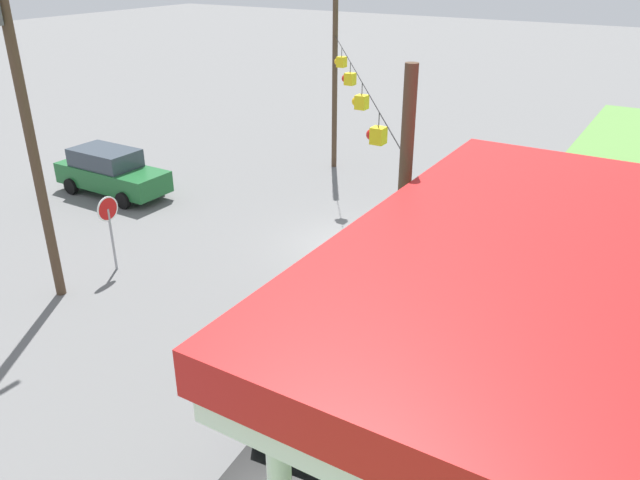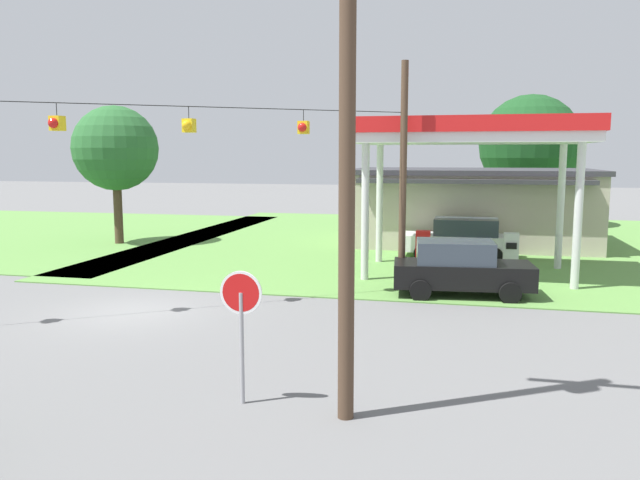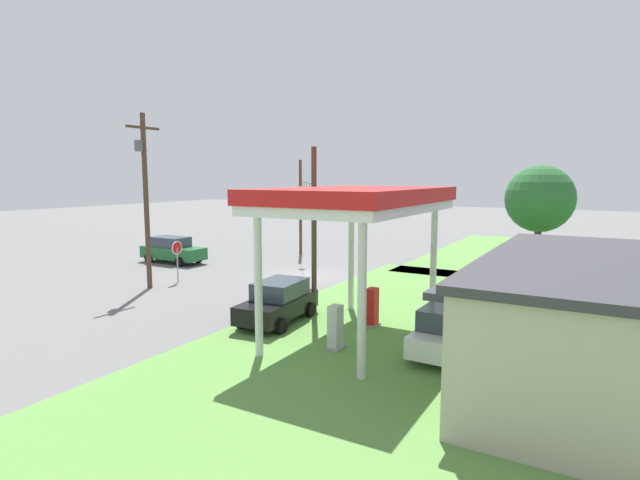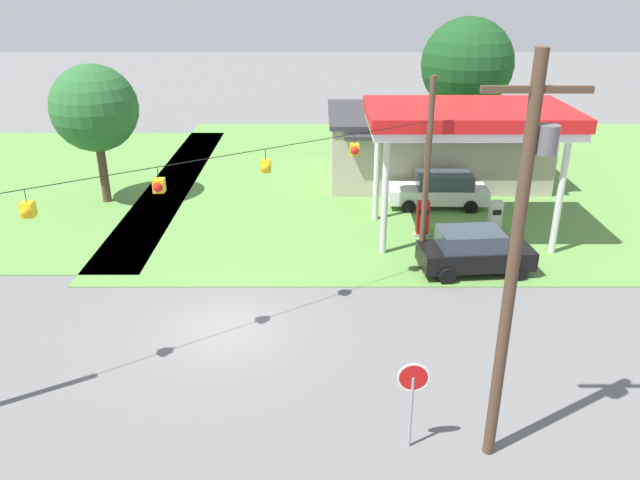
{
  "view_description": "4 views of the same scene",
  "coord_description": "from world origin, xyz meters",
  "px_view_note": "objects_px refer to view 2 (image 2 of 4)",
  "views": [
    {
      "loc": [
        17.36,
        9.28,
        9.39
      ],
      "look_at": [
        4.32,
        1.33,
        2.28
      ],
      "focal_mm": 35.0,
      "sensor_mm": 36.0,
      "label": 1
    },
    {
      "loc": [
        9.35,
        -16.17,
        4.57
      ],
      "look_at": [
        5.25,
        1.69,
        2.08
      ],
      "focal_mm": 35.0,
      "sensor_mm": 36.0,
      "label": 2
    },
    {
      "loc": [
        26.82,
        16.54,
        6.34
      ],
      "look_at": [
        3.76,
        3.24,
        2.95
      ],
      "focal_mm": 28.0,
      "sensor_mm": 36.0,
      "label": 3
    },
    {
      "loc": [
        3.21,
        -18.24,
        11.12
      ],
      "look_at": [
        3.17,
        3.06,
        1.96
      ],
      "focal_mm": 35.0,
      "sensor_mm": 36.0,
      "label": 4
    }
  ],
  "objects_px": {
    "gas_station_store": "(471,206)",
    "fuel_pump_near": "(423,253)",
    "fuel_pump_far": "(511,256)",
    "utility_pole_main": "(350,99)",
    "car_at_pumps_front": "(460,268)",
    "tree_west_verge": "(115,149)",
    "car_at_pumps_rear": "(461,238)",
    "gas_station_canopy": "(470,134)",
    "stop_sign_roadside": "(241,308)",
    "tree_behind_station": "(530,145)"
  },
  "relations": [
    {
      "from": "gas_station_store",
      "to": "fuel_pump_near",
      "type": "bearing_deg",
      "value": -102.0
    },
    {
      "from": "fuel_pump_far",
      "to": "utility_pole_main",
      "type": "distance_m",
      "value": 15.27
    },
    {
      "from": "car_at_pumps_front",
      "to": "tree_west_verge",
      "type": "bearing_deg",
      "value": 148.8
    },
    {
      "from": "utility_pole_main",
      "to": "fuel_pump_far",
      "type": "bearing_deg",
      "value": 75.33
    },
    {
      "from": "fuel_pump_far",
      "to": "utility_pole_main",
      "type": "relative_size",
      "value": 0.17
    },
    {
      "from": "car_at_pumps_rear",
      "to": "utility_pole_main",
      "type": "distance_m",
      "value": 18.54
    },
    {
      "from": "fuel_pump_far",
      "to": "tree_west_verge",
      "type": "height_order",
      "value": "tree_west_verge"
    },
    {
      "from": "car_at_pumps_front",
      "to": "gas_station_store",
      "type": "bearing_deg",
      "value": 82.74
    },
    {
      "from": "gas_station_canopy",
      "to": "car_at_pumps_front",
      "type": "relative_size",
      "value": 1.89
    },
    {
      "from": "fuel_pump_near",
      "to": "car_at_pumps_rear",
      "type": "relative_size",
      "value": 0.33
    },
    {
      "from": "gas_station_canopy",
      "to": "car_at_pumps_front",
      "type": "distance_m",
      "value": 5.85
    },
    {
      "from": "gas_station_store",
      "to": "fuel_pump_far",
      "type": "distance_m",
      "value": 9.01
    },
    {
      "from": "utility_pole_main",
      "to": "gas_station_store",
      "type": "bearing_deg",
      "value": 84.37
    },
    {
      "from": "utility_pole_main",
      "to": "tree_west_verge",
      "type": "relative_size",
      "value": 1.39
    },
    {
      "from": "gas_station_store",
      "to": "tree_west_verge",
      "type": "distance_m",
      "value": 18.49
    },
    {
      "from": "fuel_pump_near",
      "to": "car_at_pumps_front",
      "type": "xyz_separation_m",
      "value": [
        1.45,
        -3.82,
        0.14
      ]
    },
    {
      "from": "stop_sign_roadside",
      "to": "utility_pole_main",
      "type": "bearing_deg",
      "value": 174.43
    },
    {
      "from": "tree_west_verge",
      "to": "car_at_pumps_front",
      "type": "bearing_deg",
      "value": -25.87
    },
    {
      "from": "car_at_pumps_front",
      "to": "car_at_pumps_rear",
      "type": "xyz_separation_m",
      "value": [
        -0.01,
        7.63,
        -0.01
      ]
    },
    {
      "from": "car_at_pumps_front",
      "to": "fuel_pump_near",
      "type": "bearing_deg",
      "value": 105.45
    },
    {
      "from": "utility_pole_main",
      "to": "fuel_pump_near",
      "type": "bearing_deg",
      "value": 88.44
    },
    {
      "from": "fuel_pump_far",
      "to": "stop_sign_roadside",
      "type": "height_order",
      "value": "stop_sign_roadside"
    },
    {
      "from": "gas_station_canopy",
      "to": "stop_sign_roadside",
      "type": "distance_m",
      "value": 14.88
    },
    {
      "from": "fuel_pump_near",
      "to": "stop_sign_roadside",
      "type": "height_order",
      "value": "stop_sign_roadside"
    },
    {
      "from": "stop_sign_roadside",
      "to": "tree_west_verge",
      "type": "height_order",
      "value": "tree_west_verge"
    },
    {
      "from": "gas_station_store",
      "to": "car_at_pumps_rear",
      "type": "relative_size",
      "value": 2.41
    },
    {
      "from": "car_at_pumps_front",
      "to": "tree_behind_station",
      "type": "xyz_separation_m",
      "value": [
        4.12,
        22.06,
        4.3
      ]
    },
    {
      "from": "fuel_pump_near",
      "to": "utility_pole_main",
      "type": "bearing_deg",
      "value": -91.56
    },
    {
      "from": "utility_pole_main",
      "to": "tree_west_verge",
      "type": "height_order",
      "value": "utility_pole_main"
    },
    {
      "from": "car_at_pumps_rear",
      "to": "gas_station_store",
      "type": "bearing_deg",
      "value": -93.87
    },
    {
      "from": "gas_station_canopy",
      "to": "gas_station_store",
      "type": "xyz_separation_m",
      "value": [
        0.23,
        8.82,
        -3.41
      ]
    },
    {
      "from": "stop_sign_roadside",
      "to": "gas_station_store",
      "type": "bearing_deg",
      "value": -100.69
    },
    {
      "from": "car_at_pumps_front",
      "to": "fuel_pump_far",
      "type": "bearing_deg",
      "value": 58.84
    },
    {
      "from": "tree_west_verge",
      "to": "gas_station_store",
      "type": "bearing_deg",
      "value": 13.41
    },
    {
      "from": "car_at_pumps_front",
      "to": "car_at_pumps_rear",
      "type": "height_order",
      "value": "car_at_pumps_front"
    },
    {
      "from": "fuel_pump_near",
      "to": "car_at_pumps_front",
      "type": "distance_m",
      "value": 4.09
    },
    {
      "from": "tree_west_verge",
      "to": "gas_station_canopy",
      "type": "bearing_deg",
      "value": -14.66
    },
    {
      "from": "fuel_pump_far",
      "to": "car_at_pumps_front",
      "type": "distance_m",
      "value": 4.25
    },
    {
      "from": "gas_station_canopy",
      "to": "tree_west_verge",
      "type": "xyz_separation_m",
      "value": [
        -17.53,
        4.59,
        -0.46
      ]
    },
    {
      "from": "gas_station_canopy",
      "to": "tree_west_verge",
      "type": "distance_m",
      "value": 18.13
    },
    {
      "from": "car_at_pumps_front",
      "to": "stop_sign_roadside",
      "type": "bearing_deg",
      "value": -116.33
    },
    {
      "from": "gas_station_store",
      "to": "utility_pole_main",
      "type": "xyz_separation_m",
      "value": [
        -2.26,
        -22.88,
        3.54
      ]
    },
    {
      "from": "tree_behind_station",
      "to": "tree_west_verge",
      "type": "height_order",
      "value": "tree_behind_station"
    },
    {
      "from": "fuel_pump_near",
      "to": "car_at_pumps_rear",
      "type": "bearing_deg",
      "value": 69.37
    },
    {
      "from": "fuel_pump_near",
      "to": "fuel_pump_far",
      "type": "height_order",
      "value": "same"
    },
    {
      "from": "tree_west_verge",
      "to": "tree_behind_station",
      "type": "bearing_deg",
      "value": 32.48
    },
    {
      "from": "car_at_pumps_front",
      "to": "stop_sign_roadside",
      "type": "height_order",
      "value": "stop_sign_roadside"
    },
    {
      "from": "gas_station_canopy",
      "to": "gas_station_store",
      "type": "height_order",
      "value": "gas_station_canopy"
    },
    {
      "from": "gas_station_canopy",
      "to": "tree_behind_station",
      "type": "height_order",
      "value": "tree_behind_station"
    },
    {
      "from": "fuel_pump_far",
      "to": "utility_pole_main",
      "type": "bearing_deg",
      "value": -104.67
    }
  ]
}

